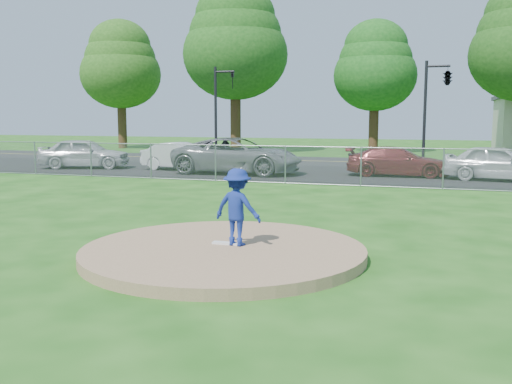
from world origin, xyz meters
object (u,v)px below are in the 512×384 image
(parked_car_white, at_px, (182,156))
(traffic_signal_center, at_px, (445,79))
(parked_car_silver, at_px, (85,153))
(parked_car_gray, at_px, (238,156))
(tree_far_left, at_px, (120,64))
(parked_car_pearl, at_px, (499,163))
(traffic_cone, at_px, (241,165))
(pitcher, at_px, (237,207))
(parked_car_darkred, at_px, (397,161))
(traffic_signal_left, at_px, (219,105))
(tree_left, at_px, (235,41))
(tree_center, at_px, (375,65))

(parked_car_white, bearing_deg, traffic_signal_center, -56.34)
(parked_car_silver, relative_size, parked_car_gray, 0.76)
(traffic_signal_center, distance_m, parked_car_white, 14.29)
(tree_far_left, relative_size, parked_car_pearl, 2.45)
(traffic_cone, relative_size, parked_car_white, 0.18)
(pitcher, relative_size, parked_car_white, 0.36)
(parked_car_darkred, bearing_deg, traffic_cone, 93.04)
(tree_far_left, height_order, traffic_signal_left, tree_far_left)
(pitcher, bearing_deg, traffic_signal_left, -57.63)
(parked_car_pearl, bearing_deg, traffic_signal_left, 77.37)
(tree_far_left, distance_m, traffic_signal_left, 17.60)
(traffic_signal_center, bearing_deg, parked_car_pearl, -70.37)
(tree_far_left, height_order, traffic_cone, tree_far_left)
(traffic_signal_left, height_order, traffic_signal_center, same)
(parked_car_pearl, bearing_deg, pitcher, 168.98)
(tree_far_left, distance_m, tree_left, 11.24)
(traffic_signal_center, distance_m, pitcher, 22.43)
(traffic_cone, bearing_deg, parked_car_silver, -178.85)
(traffic_signal_center, height_order, parked_car_pearl, traffic_signal_center)
(tree_far_left, distance_m, pitcher, 40.08)
(tree_far_left, height_order, tree_center, tree_far_left)
(traffic_signal_center, height_order, pitcher, traffic_signal_center)
(tree_center, bearing_deg, traffic_signal_center, -67.51)
(parked_car_darkred, bearing_deg, tree_far_left, 52.94)
(tree_far_left, height_order, parked_car_darkred, tree_far_left)
(traffic_signal_center, bearing_deg, tree_far_left, 157.04)
(tree_far_left, distance_m, parked_car_silver, 20.35)
(traffic_signal_left, bearing_deg, parked_car_gray, -62.17)
(pitcher, distance_m, parked_car_darkred, 16.26)
(parked_car_darkred, bearing_deg, parked_car_white, 89.43)
(parked_car_silver, xyz_separation_m, parked_car_pearl, (19.94, 0.23, -0.03))
(pitcher, distance_m, parked_car_gray, 15.95)
(traffic_cone, distance_m, parked_car_silver, 8.58)
(pitcher, relative_size, parked_car_silver, 0.32)
(parked_car_silver, xyz_separation_m, parked_car_darkred, (15.78, 0.85, -0.12))
(pitcher, height_order, parked_car_white, pitcher)
(parked_car_pearl, bearing_deg, parked_car_white, 98.95)
(parked_car_pearl, bearing_deg, tree_center, 31.62)
(tree_far_left, bearing_deg, parked_car_gray, -46.60)
(traffic_cone, bearing_deg, tree_far_left, 134.17)
(tree_far_left, xyz_separation_m, parked_car_silver, (8.26, -17.50, -6.27))
(pitcher, distance_m, traffic_cone, 16.39)
(tree_left, xyz_separation_m, parked_car_darkred, (13.05, -14.65, -7.57))
(tree_left, distance_m, parked_car_pearl, 24.19)
(parked_car_silver, distance_m, parked_car_darkred, 15.81)
(traffic_signal_left, xyz_separation_m, parked_car_pearl, (14.97, -6.27, -2.61))
(tree_center, relative_size, parked_car_gray, 1.63)
(parked_car_gray, distance_m, parked_car_darkred, 7.32)
(tree_far_left, height_order, parked_car_gray, tree_far_left)
(parked_car_pearl, bearing_deg, parked_car_darkred, 91.60)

